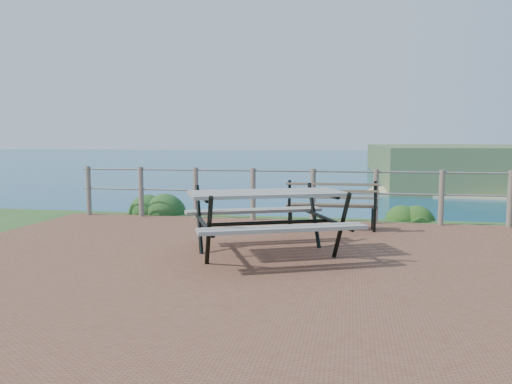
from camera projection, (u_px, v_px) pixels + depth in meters
ground at (292, 265)px, 6.16m from camera, size 10.00×7.00×0.12m
ocean at (350, 145)px, 201.58m from camera, size 1200.00×1200.00×0.00m
safety_railing at (313, 192)px, 9.38m from camera, size 9.40×0.10×1.00m
picnic_table at (267, 216)px, 6.57m from camera, size 2.17×1.62×0.85m
park_bench at (332, 198)px, 8.50m from camera, size 1.54×0.46×0.86m
shrub_lip_west at (160, 212)px, 10.86m from camera, size 0.85×0.85×0.63m
shrub_lip_east at (412, 219)px, 9.82m from camera, size 0.69×0.69×0.40m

